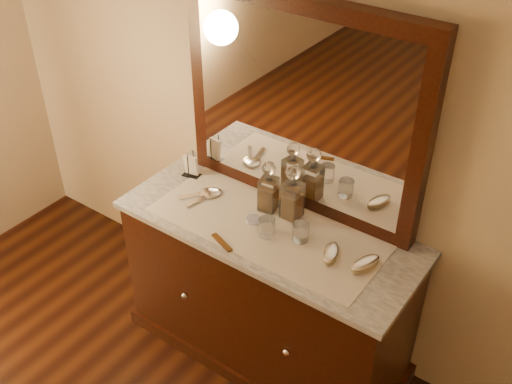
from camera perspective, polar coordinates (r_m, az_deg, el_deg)
dresser_cabinet at (r=3.10m, az=1.09°, el=-9.51°), size 1.40×0.55×0.82m
dresser_plinth at (r=3.38m, az=1.02°, el=-13.93°), size 1.46×0.59×0.08m
knob_left at (r=3.05m, az=-6.71°, el=-9.66°), size 0.04×0.04×0.04m
knob_right at (r=2.80m, az=2.88°, el=-14.82°), size 0.04×0.04×0.04m
marble_top at (r=2.82m, az=1.19°, el=-3.41°), size 1.44×0.59×0.03m
mirror_frame at (r=2.70m, az=4.30°, el=7.79°), size 1.20×0.08×1.00m
mirror_glass at (r=2.68m, az=3.91°, el=7.52°), size 1.06×0.01×0.86m
lace_runner at (r=2.79m, az=0.96°, el=-3.35°), size 1.10×0.45×0.00m
pin_dish at (r=2.83m, az=-0.23°, el=-2.61°), size 0.08×0.08×0.01m
comb at (r=2.71m, az=-3.23°, el=-4.75°), size 0.14×0.07×0.01m
napkin_rack at (r=3.13m, az=-6.12°, el=2.39°), size 0.10×0.07×0.14m
decanter_left at (r=2.84m, az=1.19°, el=0.07°), size 0.09×0.09×0.26m
decanter_right at (r=2.79m, az=3.43°, el=-0.51°), size 0.09×0.09×0.28m
brush_near at (r=2.64m, az=7.04°, el=-5.75°), size 0.10×0.15×0.04m
brush_far at (r=2.61m, az=10.23°, el=-6.68°), size 0.11×0.17×0.04m
hand_mirror_outer at (r=3.00m, az=-4.75°, el=-0.06°), size 0.16×0.19×0.02m
hand_mirror_inner at (r=2.99m, az=-4.42°, el=-0.24°), size 0.10×0.22×0.02m
tumblers at (r=2.71m, az=2.62°, el=-3.55°), size 0.22×0.14×0.09m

